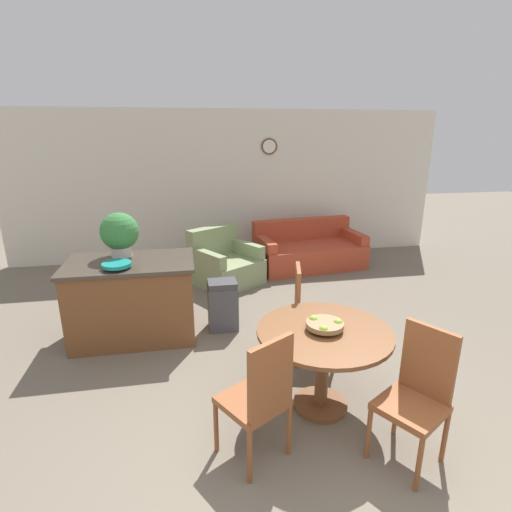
# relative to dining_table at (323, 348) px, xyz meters

# --- Properties ---
(ground_plane) EXTENTS (24.00, 24.00, 0.00)m
(ground_plane) POSITION_rel_dining_table_xyz_m (-0.22, -0.83, -0.58)
(ground_plane) COLOR #706656
(wall_back) EXTENTS (8.00, 0.09, 2.70)m
(wall_back) POSITION_rel_dining_table_xyz_m (-0.22, 4.59, 0.77)
(wall_back) COLOR silver
(wall_back) RESTS_ON ground_plane
(dining_table) EXTENTS (1.12, 1.12, 0.75)m
(dining_table) POSITION_rel_dining_table_xyz_m (0.00, 0.00, 0.00)
(dining_table) COLOR brown
(dining_table) RESTS_ON ground_plane
(dining_chair_near_left) EXTENTS (0.58, 0.58, 1.02)m
(dining_chair_near_left) POSITION_rel_dining_table_xyz_m (-0.64, -0.48, -0.03)
(dining_chair_near_left) COLOR brown
(dining_chair_near_left) RESTS_ON ground_plane
(dining_chair_near_right) EXTENTS (0.58, 0.58, 1.02)m
(dining_chair_near_right) POSITION_rel_dining_table_xyz_m (0.48, -0.64, -0.03)
(dining_chair_near_right) COLOR brown
(dining_chair_near_right) RESTS_ON ground_plane
(dining_chair_far_side) EXTENTS (0.51, 0.51, 1.02)m
(dining_chair_far_side) POSITION_rel_dining_table_xyz_m (0.11, 0.79, -0.03)
(dining_chair_far_side) COLOR brown
(dining_chair_far_side) RESTS_ON ground_plane
(fruit_bowl) EXTENTS (0.31, 0.31, 0.10)m
(fruit_bowl) POSITION_rel_dining_table_xyz_m (-0.00, -0.00, 0.22)
(fruit_bowl) COLOR olive
(fruit_bowl) RESTS_ON dining_table
(kitchen_island) EXTENTS (1.41, 0.87, 0.93)m
(kitchen_island) POSITION_rel_dining_table_xyz_m (-1.72, 1.62, -0.11)
(kitchen_island) COLOR brown
(kitchen_island) RESTS_ON ground_plane
(teal_bowl) EXTENTS (0.30, 0.30, 0.06)m
(teal_bowl) POSITION_rel_dining_table_xyz_m (-1.82, 1.38, 0.39)
(teal_bowl) COLOR teal
(teal_bowl) RESTS_ON kitchen_island
(potted_plant) EXTENTS (0.43, 0.43, 0.51)m
(potted_plant) POSITION_rel_dining_table_xyz_m (-1.83, 1.82, 0.63)
(potted_plant) COLOR beige
(potted_plant) RESTS_ON kitchen_island
(trash_bin) EXTENTS (0.35, 0.29, 0.61)m
(trash_bin) POSITION_rel_dining_table_xyz_m (-0.69, 1.62, -0.27)
(trash_bin) COLOR #47474C
(trash_bin) RESTS_ON ground_plane
(couch) EXTENTS (1.95, 1.19, 0.79)m
(couch) POSITION_rel_dining_table_xyz_m (1.05, 3.74, -0.30)
(couch) COLOR #B24228
(couch) RESTS_ON ground_plane
(armchair) EXTENTS (1.23, 1.22, 0.86)m
(armchair) POSITION_rel_dining_table_xyz_m (-0.50, 3.15, -0.29)
(armchair) COLOR gray
(armchair) RESTS_ON ground_plane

